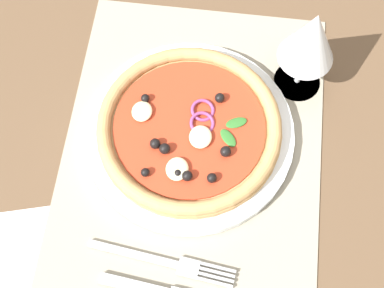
{
  "coord_description": "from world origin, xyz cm",
  "views": [
    {
      "loc": [
        28.04,
        3.57,
        67.8
      ],
      "look_at": [
        -0.94,
        0.0,
        2.77
      ],
      "focal_mm": 52.96,
      "sensor_mm": 36.0,
      "label": 1
    }
  ],
  "objects_px": {
    "wine_glass": "(310,40)",
    "napkin": "(34,254)",
    "pizza": "(189,128)",
    "plate": "(189,133)",
    "fork": "(169,263)"
  },
  "relations": [
    {
      "from": "wine_glass",
      "to": "napkin",
      "type": "relative_size",
      "value": 1.29
    },
    {
      "from": "pizza",
      "to": "wine_glass",
      "type": "relative_size",
      "value": 1.6
    },
    {
      "from": "napkin",
      "to": "plate",
      "type": "bearing_deg",
      "value": 136.88
    },
    {
      "from": "napkin",
      "to": "fork",
      "type": "bearing_deg",
      "value": 92.66
    },
    {
      "from": "pizza",
      "to": "fork",
      "type": "relative_size",
      "value": 1.32
    },
    {
      "from": "wine_glass",
      "to": "pizza",
      "type": "bearing_deg",
      "value": -53.27
    },
    {
      "from": "wine_glass",
      "to": "napkin",
      "type": "bearing_deg",
      "value": -47.36
    },
    {
      "from": "fork",
      "to": "wine_glass",
      "type": "relative_size",
      "value": 1.21
    },
    {
      "from": "pizza",
      "to": "napkin",
      "type": "bearing_deg",
      "value": -43.2
    },
    {
      "from": "pizza",
      "to": "plate",
      "type": "bearing_deg",
      "value": 173.34
    },
    {
      "from": "plate",
      "to": "napkin",
      "type": "height_order",
      "value": "plate"
    },
    {
      "from": "plate",
      "to": "wine_glass",
      "type": "distance_m",
      "value": 0.19
    },
    {
      "from": "plate",
      "to": "napkin",
      "type": "distance_m",
      "value": 0.24
    },
    {
      "from": "fork",
      "to": "wine_glass",
      "type": "height_order",
      "value": "wine_glass"
    },
    {
      "from": "wine_glass",
      "to": "fork",
      "type": "bearing_deg",
      "value": -27.22
    }
  ]
}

